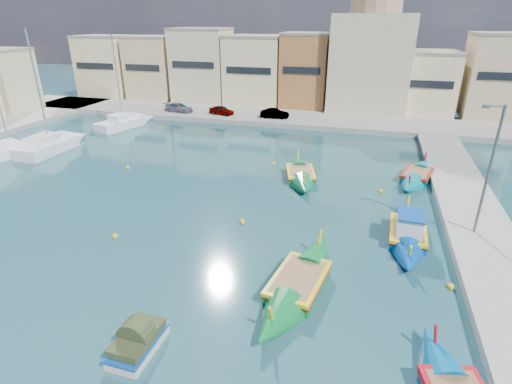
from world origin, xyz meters
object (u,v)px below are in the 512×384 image
at_px(luzzu_cyan_mid, 417,176).
at_px(yacht_north, 132,121).
at_px(church_block, 372,48).
at_px(luzzu_green, 300,175).
at_px(tender_near, 138,342).
at_px(yacht_midnorth, 61,143).
at_px(luzzu_turquoise_cabin, 407,234).
at_px(luzzu_blue_south, 298,284).
at_px(quay_street_lamp, 488,171).
at_px(yacht_mid, 25,148).

height_order(luzzu_cyan_mid, yacht_north, yacht_north).
bearing_deg(church_block, luzzu_cyan_mid, -78.62).
height_order(luzzu_green, tender_near, luzzu_green).
bearing_deg(yacht_midnorth, luzzu_turquoise_cabin, -16.33).
distance_m(luzzu_blue_south, yacht_midnorth, 31.85).
bearing_deg(tender_near, quay_street_lamp, 42.61).
height_order(quay_street_lamp, luzzu_turquoise_cabin, quay_street_lamp).
bearing_deg(luzzu_turquoise_cabin, yacht_midnorth, 163.67).
relative_size(luzzu_blue_south, yacht_midnorth, 0.79).
bearing_deg(yacht_mid, quay_street_lamp, -9.08).
bearing_deg(quay_street_lamp, yacht_midnorth, 166.93).
bearing_deg(luzzu_green, yacht_midnorth, 175.98).
relative_size(luzzu_turquoise_cabin, yacht_mid, 0.90).
bearing_deg(luzzu_cyan_mid, quay_street_lamp, -75.07).
xyz_separation_m(quay_street_lamp, yacht_mid, (-38.90, 6.22, -3.94)).
xyz_separation_m(luzzu_turquoise_cabin, luzzu_blue_south, (-5.36, -6.58, -0.07)).
relative_size(luzzu_green, luzzu_blue_south, 0.87).
bearing_deg(yacht_north, church_block, 29.50).
relative_size(luzzu_turquoise_cabin, yacht_north, 0.81).
bearing_deg(quay_street_lamp, yacht_north, 151.76).
relative_size(quay_street_lamp, tender_near, 2.99).
bearing_deg(church_block, yacht_north, -150.50).
height_order(luzzu_green, luzzu_blue_south, luzzu_blue_south).
xyz_separation_m(luzzu_blue_south, tender_near, (-5.38, -5.59, 0.12)).
distance_m(tender_near, yacht_midnorth, 30.99).
relative_size(yacht_north, yacht_midnorth, 0.92).
distance_m(quay_street_lamp, luzzu_cyan_mid, 10.33).
bearing_deg(luzzu_cyan_mid, church_block, 101.38).
bearing_deg(quay_street_lamp, church_block, 102.35).
xyz_separation_m(quay_street_lamp, tender_near, (-14.46, -13.30, -3.93)).
height_order(luzzu_turquoise_cabin, yacht_north, yacht_north).
distance_m(luzzu_cyan_mid, luzzu_green, 9.47).
bearing_deg(yacht_north, luzzu_green, -27.27).
relative_size(tender_near, yacht_midnorth, 0.22).
relative_size(luzzu_cyan_mid, yacht_north, 0.76).
bearing_deg(quay_street_lamp, yacht_mid, 170.92).
distance_m(quay_street_lamp, yacht_north, 39.52).
xyz_separation_m(tender_near, yacht_north, (-20.19, 31.91, 0.04)).
distance_m(church_block, yacht_north, 32.26).
bearing_deg(luzzu_green, church_block, 81.34).
relative_size(luzzu_turquoise_cabin, yacht_midnorth, 0.75).
distance_m(quay_street_lamp, luzzu_green, 14.01).
bearing_deg(yacht_midnorth, yacht_mid, -136.52).
height_order(luzzu_green, yacht_mid, yacht_mid).
bearing_deg(yacht_midnorth, church_block, 41.28).
xyz_separation_m(yacht_north, yacht_midnorth, (-1.86, -10.13, 0.04)).
bearing_deg(tender_near, luzzu_green, 81.86).
bearing_deg(yacht_mid, yacht_north, 71.08).
relative_size(yacht_north, yacht_mid, 1.11).
height_order(luzzu_green, yacht_midnorth, yacht_midnorth).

